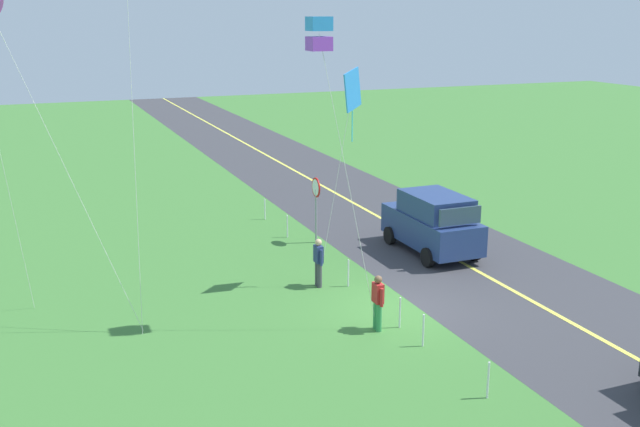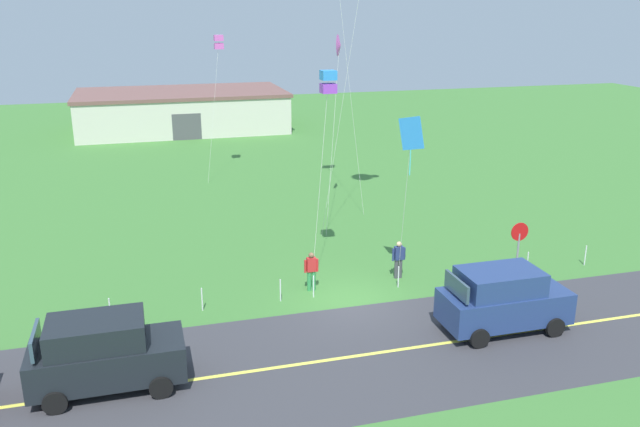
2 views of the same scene
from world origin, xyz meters
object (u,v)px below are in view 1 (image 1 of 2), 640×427
person_adult_near (378,301)px  person_adult_companion (318,261)px  kite_red_low (319,35)px  stop_sign (316,197)px  kite_blue_mid (352,93)px  car_suv_foreground (433,222)px

person_adult_near → person_adult_companion: (3.79, 0.24, 0.00)m
person_adult_companion → kite_red_low: 7.71m
person_adult_companion → kite_red_low: (-2.74, 1.07, 7.13)m
stop_sign → person_adult_companion: (-4.46, 1.69, -0.94)m
person_adult_companion → kite_blue_mid: (-0.14, -1.06, 5.30)m
person_adult_near → kite_blue_mid: size_ratio=0.23×
car_suv_foreground → kite_red_low: (-4.46, 6.27, 6.84)m
person_adult_companion → kite_blue_mid: bearing=-7.8°
car_suv_foreground → person_adult_near: size_ratio=2.75×
person_adult_companion → person_adult_near: bearing=-86.6°
car_suv_foreground → kite_blue_mid: kite_blue_mid is taller
stop_sign → kite_red_low: bearing=159.0°
car_suv_foreground → stop_sign: size_ratio=1.72×
person_adult_near → person_adult_companion: same height
stop_sign → person_adult_companion: bearing=159.2°
stop_sign → kite_blue_mid: (-4.60, 0.63, 4.37)m
stop_sign → kite_blue_mid: kite_blue_mid is taller
person_adult_companion → kite_blue_mid: size_ratio=0.23×
car_suv_foreground → person_adult_near: bearing=138.1°
stop_sign → person_adult_companion: size_ratio=1.60×
stop_sign → person_adult_near: 8.43m
kite_blue_mid → stop_sign: bearing=-7.8°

